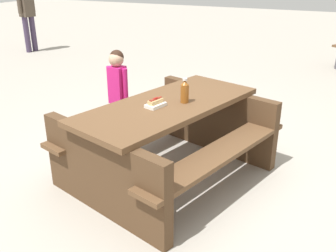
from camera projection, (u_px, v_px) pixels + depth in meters
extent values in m
plane|color=#ADA599|center=(168.00, 176.00, 3.72)|extent=(30.00, 30.00, 0.00)
cube|color=brown|center=(168.00, 106.00, 3.44)|extent=(1.94, 1.25, 0.05)
cube|color=brown|center=(218.00, 154.00, 3.21)|extent=(1.80, 0.79, 0.04)
cube|color=brown|center=(127.00, 120.00, 3.90)|extent=(1.80, 0.79, 0.04)
cube|color=#4D3520|center=(103.00, 175.00, 3.05)|extent=(0.50, 1.37, 0.70)
cube|color=#4D3520|center=(216.00, 120.00, 4.12)|extent=(0.50, 1.37, 0.70)
cylinder|color=brown|center=(185.00, 94.00, 3.41)|extent=(0.07, 0.07, 0.17)
cone|color=brown|center=(185.00, 82.00, 3.37)|extent=(0.07, 0.07, 0.04)
cylinder|color=silver|center=(185.00, 79.00, 3.36)|extent=(0.04, 0.04, 0.02)
cube|color=white|center=(156.00, 105.00, 3.33)|extent=(0.20, 0.15, 0.03)
cube|color=#D8B272|center=(156.00, 102.00, 3.32)|extent=(0.16, 0.09, 0.04)
cylinder|color=maroon|center=(156.00, 100.00, 3.31)|extent=(0.14, 0.06, 0.03)
ellipsoid|color=maroon|center=(156.00, 98.00, 3.31)|extent=(0.07, 0.04, 0.01)
cylinder|color=#3F334C|center=(123.00, 123.00, 4.33)|extent=(0.07, 0.07, 0.48)
cylinder|color=#3F334C|center=(116.00, 121.00, 4.37)|extent=(0.07, 0.07, 0.48)
cube|color=#D11E72|center=(117.00, 85.00, 4.18)|extent=(0.16, 0.17, 0.40)
cylinder|color=#D11E72|center=(125.00, 84.00, 4.12)|extent=(0.06, 0.06, 0.34)
cylinder|color=#D11E72|center=(110.00, 82.00, 4.21)|extent=(0.06, 0.06, 0.34)
sphere|color=tan|center=(116.00, 59.00, 4.06)|extent=(0.16, 0.16, 0.16)
sphere|color=#331E14|center=(117.00, 57.00, 4.07)|extent=(0.15, 0.15, 0.15)
cylinder|color=#3F334C|center=(27.00, 35.00, 8.71)|extent=(0.12, 0.12, 0.79)
cylinder|color=#3F334C|center=(33.00, 34.00, 8.84)|extent=(0.12, 0.12, 0.79)
cube|color=#4C3F33|center=(26.00, 1.00, 8.49)|extent=(0.30, 0.29, 0.66)
cylinder|color=#4C3F33|center=(19.00, 0.00, 8.35)|extent=(0.10, 0.10, 0.56)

